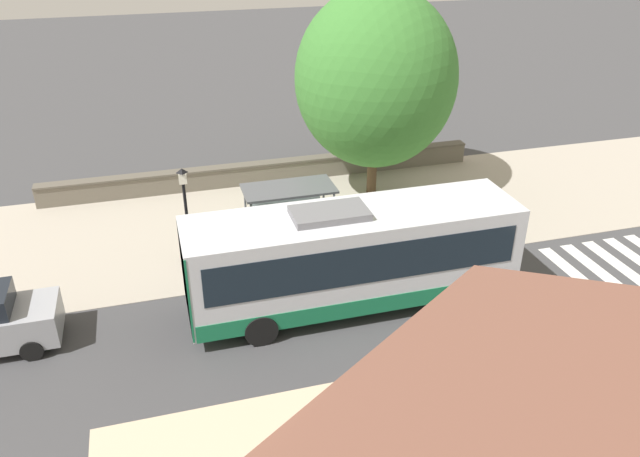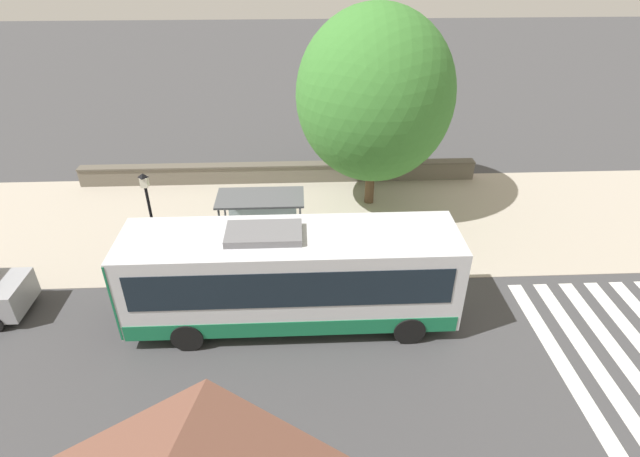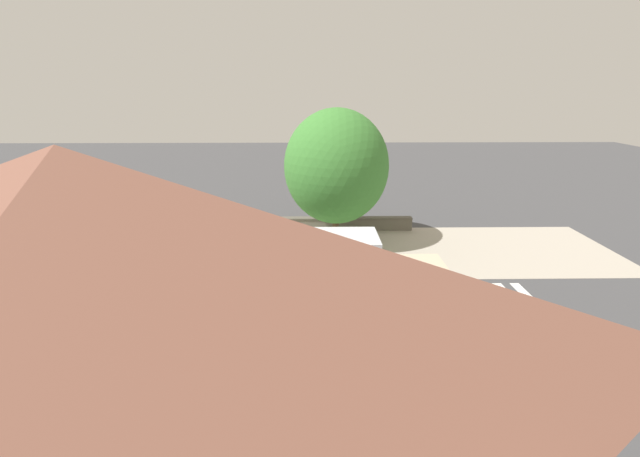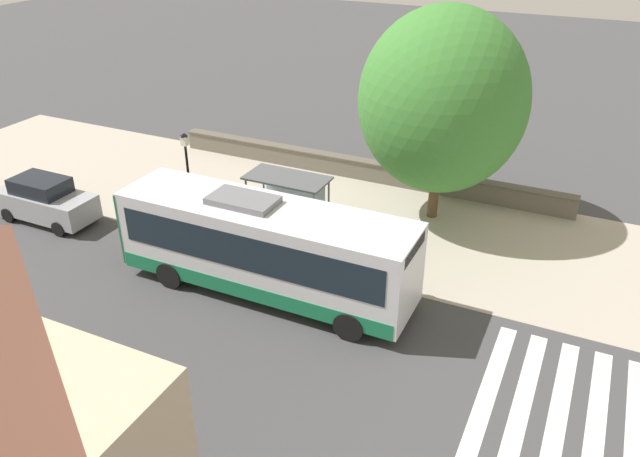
% 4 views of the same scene
% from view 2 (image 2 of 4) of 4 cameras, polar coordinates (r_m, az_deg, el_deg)
% --- Properties ---
extents(ground_plane, '(120.00, 120.00, 0.00)m').
position_cam_2_polar(ground_plane, '(18.60, -5.28, -6.25)').
color(ground_plane, '#424244').
rests_on(ground_plane, ground).
extents(sidewalk_plaza, '(9.00, 44.00, 0.02)m').
position_cam_2_polar(sidewalk_plaza, '(22.33, -4.89, 0.85)').
color(sidewalk_plaza, '#ADA393').
rests_on(sidewalk_plaza, ground).
extents(stone_wall, '(0.60, 20.00, 0.99)m').
position_cam_2_polar(stone_wall, '(25.68, -4.68, 6.39)').
color(stone_wall, '#6B6356').
rests_on(stone_wall, ground).
extents(bus, '(2.76, 10.42, 3.51)m').
position_cam_2_polar(bus, '(15.92, -3.35, -5.31)').
color(bus, silver).
rests_on(bus, ground).
extents(bus_shelter, '(1.64, 3.26, 2.66)m').
position_cam_2_polar(bus_shelter, '(19.11, -6.75, 2.60)').
color(bus_shelter, '#515459').
rests_on(bus_shelter, ground).
extents(pedestrian, '(0.34, 0.23, 1.77)m').
position_cam_2_polar(pedestrian, '(18.13, 10.50, -3.75)').
color(pedestrian, '#2D3347').
rests_on(pedestrian, ground).
extents(bench, '(0.40, 1.78, 0.88)m').
position_cam_2_polar(bench, '(20.59, -14.72, -1.53)').
color(bench, '#333338').
rests_on(bench, ground).
extents(street_lamp_near, '(0.28, 0.28, 4.33)m').
position_cam_2_polar(street_lamp_near, '(18.28, -18.66, 0.99)').
color(street_lamp_near, black).
rests_on(street_lamp_near, ground).
extents(shade_tree, '(6.72, 6.72, 8.83)m').
position_cam_2_polar(shade_tree, '(21.98, 6.29, 14.87)').
color(shade_tree, brown).
rests_on(shade_tree, ground).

